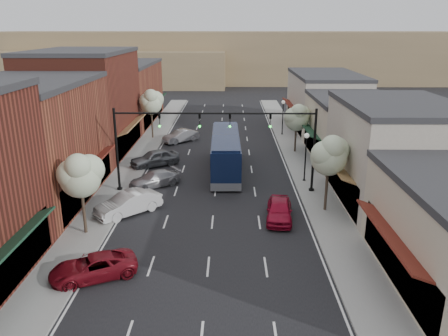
{
  "coord_description": "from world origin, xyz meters",
  "views": [
    {
      "loc": [
        1.23,
        -26.05,
        13.09
      ],
      "look_at": [
        0.73,
        7.59,
        2.2
      ],
      "focal_mm": 35.0,
      "sensor_mm": 36.0,
      "label": 1
    }
  ],
  "objects_px": {
    "tree_left_near": "(80,174)",
    "coach_bus": "(226,152)",
    "lamp_post_near": "(306,149)",
    "tree_right_near": "(330,154)",
    "parked_car_d": "(155,158)",
    "signal_mast_right": "(285,138)",
    "tree_left_far": "(151,101)",
    "parked_car_e": "(181,136)",
    "parked_car_b": "(128,204)",
    "red_hatchback": "(279,210)",
    "parked_car_c": "(155,179)",
    "parked_car_a": "(93,267)",
    "tree_right_far": "(297,117)",
    "lamp_post_far": "(283,112)",
    "signal_mast_left": "(145,137)"
  },
  "relations": [
    {
      "from": "tree_right_far",
      "to": "parked_car_d",
      "type": "relative_size",
      "value": 1.13
    },
    {
      "from": "lamp_post_near",
      "to": "parked_car_c",
      "type": "relative_size",
      "value": 0.98
    },
    {
      "from": "red_hatchback",
      "to": "parked_car_e",
      "type": "height_order",
      "value": "red_hatchback"
    },
    {
      "from": "tree_right_far",
      "to": "parked_car_e",
      "type": "xyz_separation_m",
      "value": [
        -13.01,
        4.47,
        -3.25
      ]
    },
    {
      "from": "signal_mast_right",
      "to": "parked_car_e",
      "type": "height_order",
      "value": "signal_mast_right"
    },
    {
      "from": "lamp_post_near",
      "to": "parked_car_e",
      "type": "xyz_separation_m",
      "value": [
        -12.47,
        13.91,
        -2.26
      ]
    },
    {
      "from": "parked_car_a",
      "to": "parked_car_e",
      "type": "distance_m",
      "value": 29.69
    },
    {
      "from": "signal_mast_left",
      "to": "parked_car_b",
      "type": "xyz_separation_m",
      "value": [
        -0.58,
        -4.67,
        -3.81
      ]
    },
    {
      "from": "red_hatchback",
      "to": "tree_right_near",
      "type": "bearing_deg",
      "value": 28.33
    },
    {
      "from": "tree_left_near",
      "to": "lamp_post_near",
      "type": "bearing_deg",
      "value": 33.33
    },
    {
      "from": "tree_right_near",
      "to": "parked_car_a",
      "type": "height_order",
      "value": "tree_right_near"
    },
    {
      "from": "lamp_post_far",
      "to": "parked_car_a",
      "type": "distance_m",
      "value": 36.14
    },
    {
      "from": "tree_right_near",
      "to": "coach_bus",
      "type": "xyz_separation_m",
      "value": [
        -7.55,
        9.47,
        -2.58
      ]
    },
    {
      "from": "parked_car_b",
      "to": "signal_mast_left",
      "type": "bearing_deg",
      "value": 129.46
    },
    {
      "from": "parked_car_d",
      "to": "parked_car_b",
      "type": "bearing_deg",
      "value": -31.6
    },
    {
      "from": "lamp_post_near",
      "to": "parked_car_b",
      "type": "relative_size",
      "value": 0.9
    },
    {
      "from": "lamp_post_near",
      "to": "parked_car_c",
      "type": "distance_m",
      "value": 13.33
    },
    {
      "from": "parked_car_c",
      "to": "red_hatchback",
      "type": "bearing_deg",
      "value": 20.83
    },
    {
      "from": "parked_car_a",
      "to": "parked_car_d",
      "type": "distance_m",
      "value": 20.18
    },
    {
      "from": "parked_car_e",
      "to": "parked_car_d",
      "type": "bearing_deg",
      "value": -51.69
    },
    {
      "from": "tree_left_near",
      "to": "parked_car_c",
      "type": "bearing_deg",
      "value": 72.1
    },
    {
      "from": "tree_right_near",
      "to": "parked_car_a",
      "type": "relative_size",
      "value": 1.28
    },
    {
      "from": "tree_right_near",
      "to": "parked_car_d",
      "type": "height_order",
      "value": "tree_right_near"
    },
    {
      "from": "tree_left_near",
      "to": "coach_bus",
      "type": "height_order",
      "value": "tree_left_near"
    },
    {
      "from": "tree_right_near",
      "to": "red_hatchback",
      "type": "bearing_deg",
      "value": -157.91
    },
    {
      "from": "signal_mast_left",
      "to": "tree_right_near",
      "type": "xyz_separation_m",
      "value": [
        13.97,
        -4.05,
        -0.17
      ]
    },
    {
      "from": "tree_right_near",
      "to": "coach_bus",
      "type": "relative_size",
      "value": 0.51
    },
    {
      "from": "coach_bus",
      "to": "lamp_post_near",
      "type": "bearing_deg",
      "value": -23.56
    },
    {
      "from": "parked_car_a",
      "to": "signal_mast_right",
      "type": "bearing_deg",
      "value": 113.36
    },
    {
      "from": "lamp_post_near",
      "to": "parked_car_d",
      "type": "height_order",
      "value": "lamp_post_near"
    },
    {
      "from": "tree_left_far",
      "to": "parked_car_e",
      "type": "relative_size",
      "value": 1.36
    },
    {
      "from": "signal_mast_right",
      "to": "parked_car_d",
      "type": "xyz_separation_m",
      "value": [
        -11.82,
        6.94,
        -3.8
      ]
    },
    {
      "from": "tree_right_far",
      "to": "parked_car_c",
      "type": "distance_m",
      "value": 17.65
    },
    {
      "from": "signal_mast_right",
      "to": "tree_left_near",
      "type": "height_order",
      "value": "signal_mast_right"
    },
    {
      "from": "signal_mast_right",
      "to": "coach_bus",
      "type": "xyz_separation_m",
      "value": [
        -4.82,
        5.42,
        -2.75
      ]
    },
    {
      "from": "red_hatchback",
      "to": "parked_car_d",
      "type": "xyz_separation_m",
      "value": [
        -10.93,
        12.46,
        0.07
      ]
    },
    {
      "from": "signal_mast_right",
      "to": "coach_bus",
      "type": "distance_m",
      "value": 7.76
    },
    {
      "from": "tree_left_near",
      "to": "coach_bus",
      "type": "bearing_deg",
      "value": 56.1
    },
    {
      "from": "signal_mast_left",
      "to": "parked_car_b",
      "type": "relative_size",
      "value": 1.66
    },
    {
      "from": "lamp_post_near",
      "to": "parked_car_d",
      "type": "bearing_deg",
      "value": 162.42
    },
    {
      "from": "coach_bus",
      "to": "parked_car_c",
      "type": "relative_size",
      "value": 2.6
    },
    {
      "from": "tree_right_far",
      "to": "parked_car_b",
      "type": "xyz_separation_m",
      "value": [
        -14.55,
        -16.62,
        -3.18
      ]
    },
    {
      "from": "signal_mast_left",
      "to": "tree_left_far",
      "type": "distance_m",
      "value": 18.14
    },
    {
      "from": "parked_car_b",
      "to": "parked_car_e",
      "type": "relative_size",
      "value": 1.1
    },
    {
      "from": "lamp_post_far",
      "to": "coach_bus",
      "type": "xyz_separation_m",
      "value": [
        -7.0,
        -14.59,
        -1.13
      ]
    },
    {
      "from": "signal_mast_left",
      "to": "parked_car_a",
      "type": "height_order",
      "value": "signal_mast_left"
    },
    {
      "from": "tree_left_near",
      "to": "parked_car_a",
      "type": "xyz_separation_m",
      "value": [
        2.05,
        -5.18,
        -3.57
      ]
    },
    {
      "from": "parked_car_e",
      "to": "tree_right_far",
      "type": "bearing_deg",
      "value": 28.55
    },
    {
      "from": "tree_right_far",
      "to": "red_hatchback",
      "type": "height_order",
      "value": "tree_right_far"
    },
    {
      "from": "lamp_post_far",
      "to": "parked_car_a",
      "type": "xyz_separation_m",
      "value": [
        -14.0,
        -33.24,
        -2.36
      ]
    }
  ]
}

